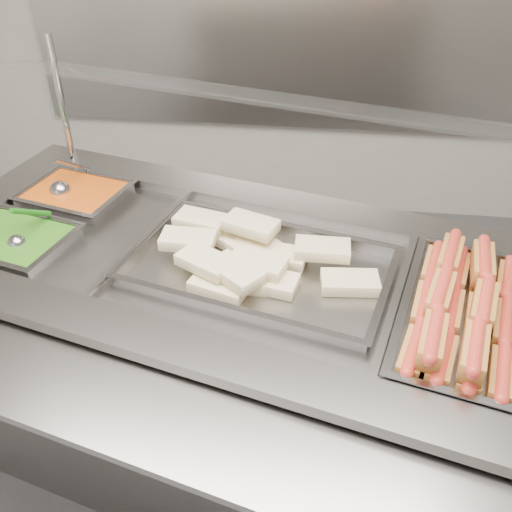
# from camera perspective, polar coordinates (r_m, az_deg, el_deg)

# --- Properties ---
(back_panel) EXTENTS (3.00, 0.04, 1.20)m
(back_panel) POSITION_cam_1_polar(r_m,az_deg,el_deg) (3.50, 3.16, 22.04)
(back_panel) COLOR #A19D97
(back_panel) RESTS_ON ground
(steam_counter) EXTENTS (2.27, 1.43, 1.01)m
(steam_counter) POSITION_cam_1_polar(r_m,az_deg,el_deg) (2.08, -1.46, -11.56)
(steam_counter) COLOR slate
(steam_counter) RESTS_ON ground
(tray_rail) EXTENTS (2.02, 0.89, 0.06)m
(tray_rail) POSITION_cam_1_polar(r_m,az_deg,el_deg) (1.42, -11.07, -14.87)
(tray_rail) COLOR gray
(tray_rail) RESTS_ON steam_counter
(sneeze_guard) EXTENTS (1.87, 0.78, 0.49)m
(sneeze_guard) POSITION_cam_1_polar(r_m,az_deg,el_deg) (1.75, 1.29, 15.09)
(sneeze_guard) COLOR silver
(sneeze_guard) RESTS_ON steam_counter
(pan_hotdogs) EXTENTS (0.52, 0.69, 0.11)m
(pan_hotdogs) POSITION_cam_1_polar(r_m,az_deg,el_deg) (1.68, 20.97, -6.72)
(pan_hotdogs) COLOR gray
(pan_hotdogs) RESTS_ON steam_counter
(pan_wraps) EXTENTS (0.85, 0.63, 0.08)m
(pan_wraps) POSITION_cam_1_polar(r_m,az_deg,el_deg) (1.74, 0.34, -1.54)
(pan_wraps) COLOR gray
(pan_wraps) RESTS_ON steam_counter
(pan_beans) EXTENTS (0.39, 0.34, 0.11)m
(pan_beans) POSITION_cam_1_polar(r_m,az_deg,el_deg) (2.22, -17.47, 5.16)
(pan_beans) COLOR gray
(pan_beans) RESTS_ON steam_counter
(pan_peas) EXTENTS (0.39, 0.34, 0.11)m
(pan_peas) POSITION_cam_1_polar(r_m,az_deg,el_deg) (2.02, -22.80, 0.65)
(pan_peas) COLOR gray
(pan_peas) RESTS_ON steam_counter
(hotdogs_in_buns) EXTENTS (0.41, 0.64, 0.13)m
(hotdogs_in_buns) POSITION_cam_1_polar(r_m,az_deg,el_deg) (1.64, 20.25, -5.38)
(hotdogs_in_buns) COLOR #964C1F
(hotdogs_in_buns) RESTS_ON pan_hotdogs
(tortilla_wraps) EXTENTS (0.68, 0.42, 0.10)m
(tortilla_wraps) POSITION_cam_1_polar(r_m,az_deg,el_deg) (1.74, -0.51, -0.03)
(tortilla_wraps) COLOR beige
(tortilla_wraps) RESTS_ON pan_wraps
(ladle) EXTENTS (0.09, 0.21, 0.17)m
(ladle) POSITION_cam_1_polar(r_m,az_deg,el_deg) (2.21, -18.89, 6.33)
(ladle) COLOR #AAAAAE
(ladle) RESTS_ON pan_beans
(serving_spoon) EXTENTS (0.08, 0.20, 0.15)m
(serving_spoon) POSITION_cam_1_polar(r_m,az_deg,el_deg) (1.97, -22.54, 1.68)
(serving_spoon) COLOR #AAAAAE
(serving_spoon) RESTS_ON pan_peas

